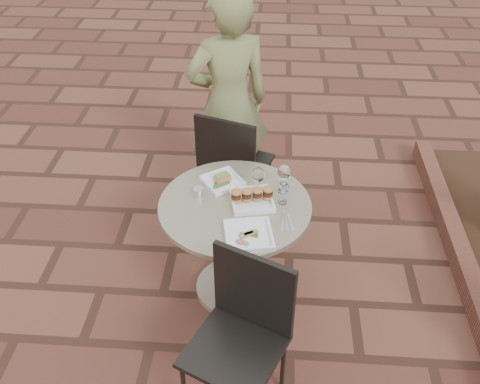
# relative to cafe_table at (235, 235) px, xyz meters

# --- Properties ---
(ground) EXTENTS (60.00, 60.00, 0.00)m
(ground) POSITION_rel_cafe_table_xyz_m (-0.06, -0.08, -0.48)
(ground) COLOR brown
(ground) RESTS_ON ground
(cafe_table) EXTENTS (0.90, 0.90, 0.73)m
(cafe_table) POSITION_rel_cafe_table_xyz_m (0.00, 0.00, 0.00)
(cafe_table) COLOR gray
(cafe_table) RESTS_ON ground
(chair_far) EXTENTS (0.56, 0.56, 0.93)m
(chair_far) POSITION_rel_cafe_table_xyz_m (-0.08, 0.71, 0.07)
(chair_far) COLOR black
(chair_far) RESTS_ON ground
(chair_near) EXTENTS (0.58, 0.58, 0.93)m
(chair_near) POSITION_rel_cafe_table_xyz_m (0.10, -0.73, 0.07)
(chair_near) COLOR black
(chair_near) RESTS_ON ground
(diner) EXTENTS (0.72, 0.60, 1.69)m
(diner) POSITION_rel_cafe_table_xyz_m (-0.12, 0.99, 0.36)
(diner) COLOR olive
(diner) RESTS_ON ground
(plate_salmon) EXTENTS (0.30, 0.30, 0.06)m
(plate_salmon) POSITION_rel_cafe_table_xyz_m (-0.09, 0.20, 0.26)
(plate_salmon) COLOR white
(plate_salmon) RESTS_ON cafe_table
(plate_sliders) EXTENTS (0.29, 0.29, 0.16)m
(plate_sliders) POSITION_rel_cafe_table_xyz_m (0.10, 0.03, 0.28)
(plate_sliders) COLOR white
(plate_sliders) RESTS_ON cafe_table
(plate_tuna) EXTENTS (0.30, 0.30, 0.03)m
(plate_tuna) POSITION_rel_cafe_table_xyz_m (0.10, -0.28, 0.26)
(plate_tuna) COLOR white
(plate_tuna) RESTS_ON cafe_table
(wine_glass_right) EXTENTS (0.06, 0.06, 0.15)m
(wine_glass_right) POSITION_rel_cafe_table_xyz_m (0.28, 0.04, 0.35)
(wine_glass_right) COLOR white
(wine_glass_right) RESTS_ON cafe_table
(wine_glass_mid) EXTENTS (0.08, 0.08, 0.19)m
(wine_glass_mid) POSITION_rel_cafe_table_xyz_m (0.13, 0.11, 0.38)
(wine_glass_mid) COLOR white
(wine_glass_mid) RESTS_ON cafe_table
(wine_glass_far) EXTENTS (0.08, 0.08, 0.19)m
(wine_glass_far) POSITION_rel_cafe_table_xyz_m (0.28, 0.15, 0.38)
(wine_glass_far) COLOR white
(wine_glass_far) RESTS_ON cafe_table
(steel_ramekin) EXTENTS (0.07, 0.07, 0.05)m
(steel_ramekin) POSITION_rel_cafe_table_xyz_m (-0.22, 0.07, 0.27)
(steel_ramekin) COLOR silver
(steel_ramekin) RESTS_ON cafe_table
(cutlery_set) EXTENTS (0.10, 0.19, 0.00)m
(cutlery_set) POSITION_rel_cafe_table_xyz_m (0.30, -0.14, 0.25)
(cutlery_set) COLOR silver
(cutlery_set) RESTS_ON cafe_table
(planter_curb) EXTENTS (0.12, 3.00, 0.15)m
(planter_curb) POSITION_rel_cafe_table_xyz_m (1.54, 0.22, -0.41)
(planter_curb) COLOR brown
(planter_curb) RESTS_ON ground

